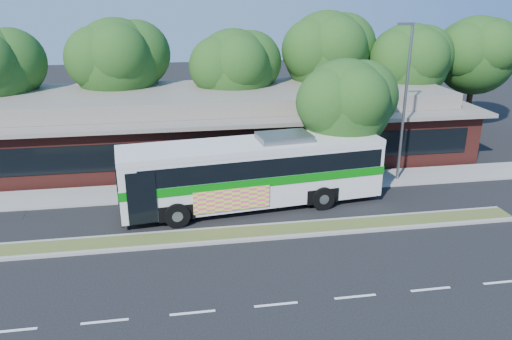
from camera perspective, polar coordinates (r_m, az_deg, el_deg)
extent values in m
plane|color=black|center=(22.89, -0.24, -8.01)|extent=(120.00, 120.00, 0.00)
cube|color=#394C20|center=(23.38, -0.47, -7.17)|extent=(26.00, 1.10, 0.15)
cube|color=gray|center=(28.62, -2.28, -1.96)|extent=(44.00, 2.60, 0.12)
cube|color=#57201B|center=(34.35, -3.71, 4.49)|extent=(32.00, 10.00, 3.20)
cube|color=slate|center=(33.93, -3.78, 7.29)|extent=(33.20, 11.20, 0.24)
cube|color=slate|center=(33.80, -3.80, 8.34)|extent=(30.00, 8.00, 1.00)
cube|color=black|center=(29.53, -2.71, 2.12)|extent=(30.00, 0.06, 1.60)
cylinder|color=slate|center=(29.61, 16.60, 6.97)|extent=(0.16, 0.16, 9.00)
cube|color=slate|center=(28.82, 16.77, 15.71)|extent=(0.90, 0.18, 0.14)
sphere|color=#1D3D14|center=(37.19, -26.21, 10.95)|extent=(4.52, 4.52, 4.52)
cylinder|color=black|center=(37.17, -15.07, 5.84)|extent=(0.44, 0.44, 4.20)
sphere|color=#1D3D14|center=(36.46, -15.62, 11.78)|extent=(6.00, 6.00, 6.00)
sphere|color=#1D3D14|center=(36.74, -13.48, 12.78)|extent=(4.68, 4.68, 4.68)
cylinder|color=black|center=(36.30, -2.47, 5.84)|extent=(0.44, 0.44, 3.78)
sphere|color=#1D3D14|center=(35.60, -2.56, 11.42)|extent=(5.60, 5.60, 5.60)
sphere|color=#1D3D14|center=(36.12, -0.62, 12.28)|extent=(4.37, 4.37, 4.37)
cylinder|color=black|center=(38.62, 7.78, 7.01)|extent=(0.44, 0.44, 4.41)
sphere|color=#1D3D14|center=(37.93, 8.07, 13.01)|extent=(6.20, 6.20, 6.20)
sphere|color=#1D3D14|center=(38.74, 9.93, 13.79)|extent=(4.84, 4.84, 4.84)
cylinder|color=black|center=(39.94, 16.49, 6.41)|extent=(0.44, 0.44, 3.86)
sphere|color=#1D3D14|center=(39.30, 17.02, 11.61)|extent=(5.80, 5.80, 5.80)
sphere|color=#1D3D14|center=(40.21, 18.53, 12.30)|extent=(4.52, 4.52, 4.52)
cylinder|color=black|center=(43.67, 23.13, 6.90)|extent=(0.44, 0.44, 4.12)
sphere|color=#1D3D14|center=(43.07, 23.83, 11.89)|extent=(6.00, 6.00, 6.00)
sphere|color=#1D3D14|center=(44.13, 25.11, 12.50)|extent=(4.68, 4.68, 4.68)
cube|color=silver|center=(25.61, -0.38, -0.16)|extent=(13.65, 4.35, 3.09)
cube|color=black|center=(25.50, 0.34, 1.21)|extent=(12.59, 4.29, 0.93)
cube|color=silver|center=(25.17, -0.39, 2.85)|extent=(13.67, 4.38, 0.29)
cube|color=#05710B|center=(25.65, -0.38, -0.36)|extent=(13.72, 4.43, 0.42)
cube|color=black|center=(24.67, -15.62, -0.82)|extent=(0.35, 2.50, 1.91)
cube|color=black|center=(27.85, 13.09, 2.56)|extent=(0.33, 2.33, 1.23)
cube|color=#F74881|center=(24.26, -2.76, -3.41)|extent=(3.78, 0.49, 1.12)
cube|color=slate|center=(25.56, 3.24, 3.77)|extent=(2.87, 2.08, 0.34)
cylinder|color=black|center=(24.12, -9.02, -5.11)|extent=(1.27, 0.54, 1.23)
cylinder|color=black|center=(26.68, -9.79, -2.64)|extent=(1.27, 0.54, 1.23)
cylinder|color=black|center=(25.93, 7.63, -3.20)|extent=(1.27, 0.54, 1.23)
cylinder|color=black|center=(28.32, 5.41, -1.07)|extent=(1.27, 0.54, 1.23)
imported|color=#A9ADB1|center=(32.43, -23.95, 0.09)|extent=(4.83, 2.63, 1.33)
cylinder|color=black|center=(29.13, 9.73, 1.34)|extent=(0.44, 0.44, 3.15)
sphere|color=#1D3D14|center=(28.30, 10.09, 7.32)|extent=(5.12, 5.12, 5.12)
sphere|color=#1D3D14|center=(28.97, 12.07, 8.30)|extent=(3.99, 3.99, 3.99)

